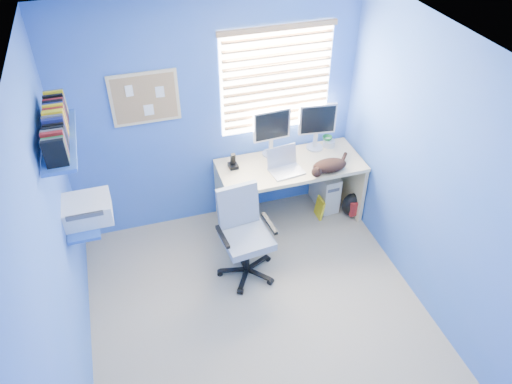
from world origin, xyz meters
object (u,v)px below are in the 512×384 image
object	(u,v)px
tower_pc	(325,188)
office_chair	(245,245)
desk	(289,192)
laptop	(287,163)
cat	(330,166)

from	to	relation	value
tower_pc	office_chair	size ratio (longest dim) A/B	0.48
desk	office_chair	world-z (taller)	office_chair
desk	laptop	size ratio (longest dim) A/B	4.62
cat	tower_pc	distance (m)	0.69
cat	tower_pc	bearing A→B (deg)	42.87
cat	laptop	bearing A→B (deg)	141.60
laptop	office_chair	world-z (taller)	laptop
laptop	cat	bearing A→B (deg)	-21.85
laptop	desk	bearing A→B (deg)	45.09
desk	cat	distance (m)	0.59
desk	office_chair	size ratio (longest dim) A/B	1.63
desk	office_chair	bearing A→B (deg)	-137.55
laptop	office_chair	xyz separation A→B (m)	(-0.60, -0.51, -0.50)
desk	tower_pc	world-z (taller)	desk
laptop	office_chair	size ratio (longest dim) A/B	0.35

